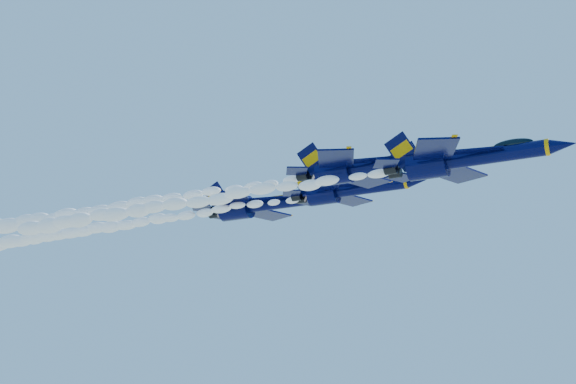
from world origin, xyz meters
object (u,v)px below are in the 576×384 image
at_px(jet_second, 365,167).
at_px(jet_lead, 464,159).
at_px(jet_third, 349,190).
at_px(jet_fourth, 262,204).

bearing_deg(jet_second, jet_lead, -20.60).
xyz_separation_m(jet_lead, jet_third, (-17.58, 16.88, 4.01)).
distance_m(jet_lead, jet_third, 24.70).
bearing_deg(jet_second, jet_fourth, 141.80).
xyz_separation_m(jet_second, jet_fourth, (-20.54, 16.16, 2.65)).
bearing_deg(jet_fourth, jet_second, -38.20).
height_order(jet_lead, jet_second, jet_second).
bearing_deg(jet_second, jet_third, 117.78).
height_order(jet_lead, jet_third, jet_third).
distance_m(jet_second, jet_third, 14.60).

